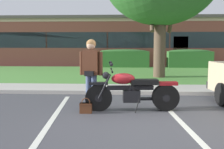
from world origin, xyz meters
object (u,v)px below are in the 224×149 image
handbag (86,107)px  hedge_center_left (190,58)px  rider_person (91,69)px  motorcycle (136,91)px  hedge_left (124,58)px  brick_building (112,42)px

handbag → hedge_center_left: (5.12, 11.60, 0.51)m
hedge_center_left → rider_person: bearing=-114.0°
motorcycle → hedge_center_left: bearing=70.7°
motorcycle → hedge_left: hedge_left is taller
hedge_left → hedge_center_left: size_ratio=1.15×
hedge_left → brick_building: 6.69m
motorcycle → brick_building: 17.92m
rider_person → motorcycle: bearing=-2.3°
motorcycle → handbag: 1.24m
rider_person → handbag: rider_person is taller
handbag → hedge_center_left: hedge_center_left is taller
rider_person → hedge_center_left: size_ratio=0.59×
hedge_left → rider_person: bearing=-93.6°
handbag → hedge_left: size_ratio=0.11×
hedge_center_left → hedge_left: bearing=180.0°
hedge_left → brick_building: (-1.17, 6.49, 1.14)m
rider_person → brick_building: bearing=91.5°
handbag → hedge_center_left: size_ratio=0.13×
motorcycle → brick_building: bearing=94.9°
rider_person → handbag: bearing=-104.8°
brick_building → hedge_center_left: bearing=-49.8°
motorcycle → brick_building: size_ratio=0.09×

